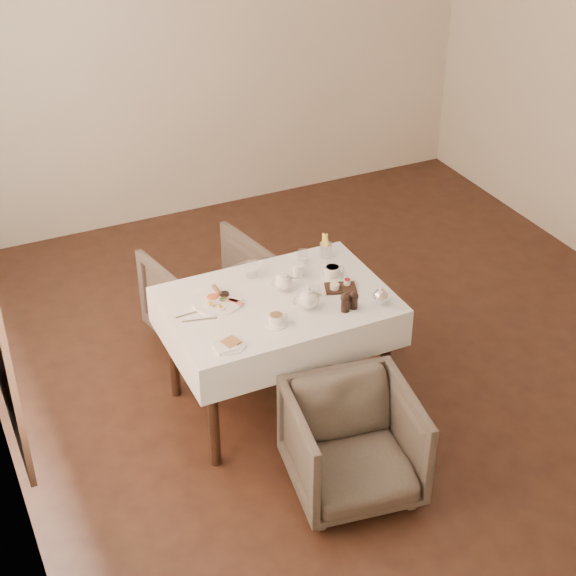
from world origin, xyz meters
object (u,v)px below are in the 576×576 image
(armchair_near, at_px, (353,444))
(armchair_far, at_px, (211,295))
(teapot_centre, at_px, (283,281))
(table, at_px, (277,316))
(breakfast_plate, at_px, (218,300))

(armchair_near, bearing_deg, armchair_far, 104.72)
(teapot_centre, bearing_deg, armchair_far, 109.22)
(armchair_far, relative_size, teapot_centre, 4.80)
(teapot_centre, bearing_deg, table, -128.27)
(armchair_near, height_order, armchair_far, armchair_far)
(table, xyz_separation_m, armchair_near, (0.06, -0.82, -0.33))
(table, height_order, breakfast_plate, breakfast_plate)
(breakfast_plate, distance_m, teapot_centre, 0.40)
(table, distance_m, teapot_centre, 0.21)
(breakfast_plate, bearing_deg, teapot_centre, 19.13)
(armchair_far, distance_m, teapot_centre, 0.91)
(armchair_far, bearing_deg, teapot_centre, 92.43)
(armchair_near, xyz_separation_m, armchair_far, (-0.17, 1.65, 0.03))
(armchair_near, relative_size, teapot_centre, 4.43)
(table, relative_size, armchair_near, 1.91)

